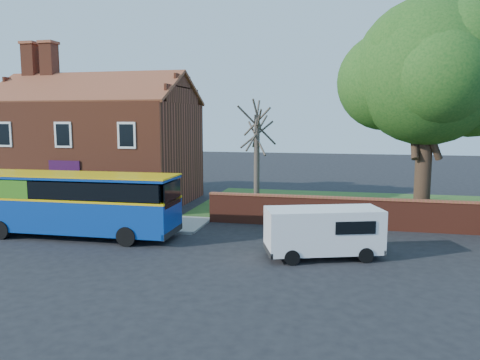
# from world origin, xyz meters

# --- Properties ---
(ground) EXTENTS (120.00, 120.00, 0.00)m
(ground) POSITION_xyz_m (0.00, 0.00, 0.00)
(ground) COLOR black
(ground) RESTS_ON ground
(pavement) EXTENTS (18.00, 3.50, 0.12)m
(pavement) POSITION_xyz_m (-7.00, 5.75, 0.06)
(pavement) COLOR gray
(pavement) RESTS_ON ground
(kerb) EXTENTS (18.00, 0.15, 0.14)m
(kerb) POSITION_xyz_m (-7.00, 4.00, 0.07)
(kerb) COLOR slate
(kerb) RESTS_ON ground
(grass_strip) EXTENTS (26.00, 12.00, 0.04)m
(grass_strip) POSITION_xyz_m (13.00, 13.00, 0.02)
(grass_strip) COLOR #426B28
(grass_strip) RESTS_ON ground
(shop_building) EXTENTS (12.30, 8.13, 10.50)m
(shop_building) POSITION_xyz_m (-7.02, 11.50, 3.41)
(shop_building) COLOR brown
(shop_building) RESTS_ON ground
(boundary_wall) EXTENTS (22.00, 0.38, 1.60)m
(boundary_wall) POSITION_xyz_m (13.00, 7.00, 0.81)
(boundary_wall) COLOR maroon
(boundary_wall) RESTS_ON ground
(bus) EXTENTS (9.81, 2.68, 2.98)m
(bus) POSITION_xyz_m (-3.61, 2.48, 1.69)
(bus) COLOR #0D3995
(bus) RESTS_ON ground
(van_near) EXTENTS (4.87, 3.17, 1.99)m
(van_near) POSITION_xyz_m (8.27, 1.60, 1.11)
(van_near) COLOR white
(van_near) RESTS_ON ground
(large_tree) EXTENTS (9.65, 7.63, 11.77)m
(large_tree) POSITION_xyz_m (13.23, 9.78, 7.71)
(large_tree) COLOR black
(large_tree) RESTS_ON ground
(bare_tree) EXTENTS (2.36, 2.81, 6.29)m
(bare_tree) POSITION_xyz_m (4.05, 9.62, 3.23)
(bare_tree) COLOR #4C4238
(bare_tree) RESTS_ON ground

